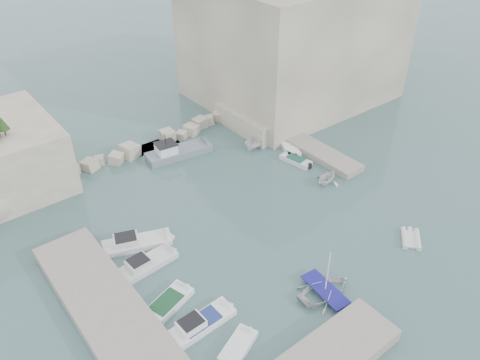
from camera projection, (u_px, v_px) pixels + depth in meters
ground at (279, 234)px, 44.72m from camera, size 400.00×400.00×0.00m
cliff_east at (293, 39)px, 66.54m from camera, size 26.00×22.00×17.00m
cliff_terrace at (261, 117)px, 62.30m from camera, size 8.00×10.00×2.50m
quay_west at (120, 327)px, 35.10m from camera, size 5.00×24.00×1.10m
ledge_east at (306, 145)px, 57.85m from camera, size 3.00×16.00×0.80m
breakwater at (154, 141)px, 58.08m from camera, size 28.00×3.00×1.40m
motorboat_a at (138, 245)px, 43.39m from camera, size 7.20×4.34×1.40m
motorboat_b at (148, 266)px, 41.15m from camera, size 6.11×2.40×1.40m
motorboat_c at (167, 307)px, 37.42m from camera, size 5.48×3.33×0.70m
motorboat_d at (201, 326)px, 35.85m from camera, size 6.30×2.10×1.40m
motorboat_e at (238, 349)px, 34.19m from camera, size 4.11×2.93×0.70m
rowboat at (325, 293)px, 38.56m from camera, size 5.19×3.93×1.01m
inflatable_dinghy at (411, 240)px, 43.96m from camera, size 3.40×3.18×0.44m
tender_east_a at (326, 182)px, 51.82m from camera, size 3.74×3.39×1.72m
tender_east_b at (296, 162)px, 55.28m from camera, size 2.18×4.42×0.70m
tender_east_c at (289, 149)px, 57.85m from camera, size 3.65×5.31×0.70m
tender_east_d at (257, 146)px, 58.38m from camera, size 4.61×2.48×1.69m
work_boat at (179, 155)px, 56.61m from camera, size 9.02×3.72×2.20m
rowboat_mast at (328, 271)px, 37.09m from camera, size 0.10×0.10×4.20m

